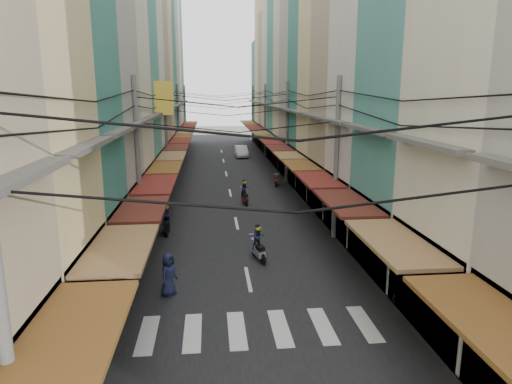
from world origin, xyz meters
TOP-DOWN VIEW (x-y plane):
  - ground at (0.00, 0.00)m, footprint 160.00×160.00m
  - road at (0.00, 20.00)m, footprint 10.00×80.00m
  - sidewalk_left at (-6.50, 20.00)m, footprint 3.00×80.00m
  - sidewalk_right at (6.50, 20.00)m, footprint 3.00×80.00m
  - crosswalk at (-0.00, -6.00)m, footprint 7.55×2.40m
  - building_row_left at (-7.92, 16.56)m, footprint 7.80×67.67m
  - building_row_right at (7.92, 16.45)m, footprint 7.80×68.98m
  - utility_poles at (0.00, 15.01)m, footprint 10.20×66.13m
  - white_car at (2.13, 32.87)m, footprint 4.59×1.90m
  - bicycle at (7.35, 0.40)m, footprint 1.64×0.87m
  - moving_scooters at (-0.10, 6.63)m, footprint 8.00×18.00m
  - parked_scooters at (3.60, -3.45)m, footprint 12.61×14.37m
  - pedestrians at (-4.07, 3.76)m, footprint 12.83×16.26m
  - market_umbrella at (5.89, -3.43)m, footprint 2.53×2.53m
  - traffic_sign at (5.54, -0.70)m, footprint 0.10×0.58m

SIDE VIEW (x-z plane):
  - ground at x=0.00m, z-range 0.00..0.00m
  - white_car at x=2.13m, z-range -0.80..0.80m
  - bicycle at x=7.35m, z-range -0.54..0.54m
  - road at x=0.00m, z-range 0.00..0.02m
  - crosswalk at x=0.00m, z-range 0.02..0.03m
  - sidewalk_left at x=-6.50m, z-range 0.00..0.06m
  - sidewalk_right at x=6.50m, z-range 0.00..0.06m
  - parked_scooters at x=3.60m, z-range -0.03..0.98m
  - moving_scooters at x=-0.10m, z-range -0.34..1.34m
  - pedestrians at x=-4.07m, z-range -0.05..2.06m
  - traffic_sign at x=5.54m, z-range 0.57..3.21m
  - market_umbrella at x=5.89m, z-range 1.02..3.68m
  - utility_poles at x=0.00m, z-range 2.49..10.69m
  - building_row_right at x=7.92m, z-range -1.89..20.71m
  - building_row_left at x=-7.92m, z-range -2.07..21.63m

